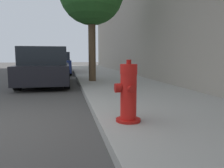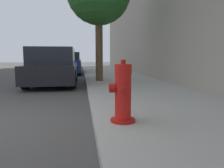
{
  "view_description": "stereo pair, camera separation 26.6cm",
  "coord_description": "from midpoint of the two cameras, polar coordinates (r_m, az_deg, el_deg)",
  "views": [
    {
      "loc": [
        1.22,
        -3.22,
        1.03
      ],
      "look_at": [
        2.06,
        0.85,
        0.51
      ],
      "focal_mm": 35.0,
      "sensor_mm": 36.0,
      "label": 1
    },
    {
      "loc": [
        1.48,
        -3.26,
        1.03
      ],
      "look_at": [
        2.06,
        0.85,
        0.51
      ],
      "focal_mm": 35.0,
      "sensor_mm": 36.0,
      "label": 2
    }
  ],
  "objects": [
    {
      "name": "sidewalk_slab",
      "position": [
        3.8,
        19.65,
        -7.99
      ],
      "size": [
        2.89,
        40.0,
        0.13
      ],
      "color": "#99968E",
      "rests_on": "ground_plane"
    },
    {
      "name": "parked_car_mid",
      "position": [
        13.79,
        -11.16,
        5.34
      ],
      "size": [
        1.75,
        4.57,
        1.3
      ],
      "color": "navy",
      "rests_on": "ground_plane"
    },
    {
      "name": "parked_car_near",
      "position": [
        8.41,
        -14.17,
        4.29
      ],
      "size": [
        1.7,
        3.93,
        1.36
      ],
      "color": "black",
      "rests_on": "ground_plane"
    },
    {
      "name": "fire_hydrant",
      "position": [
        3.01,
        5.35,
        -2.59
      ],
      "size": [
        0.37,
        0.36,
        0.86
      ],
      "color": "#A91511",
      "rests_on": "sidewalk_slab"
    }
  ]
}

